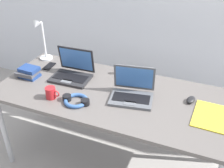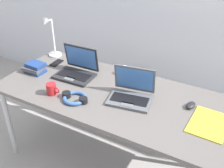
{
  "view_description": "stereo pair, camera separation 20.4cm",
  "coord_description": "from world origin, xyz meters",
  "px_view_note": "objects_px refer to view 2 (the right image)",
  "views": [
    {
      "loc": [
        0.66,
        -1.61,
        1.89
      ],
      "look_at": [
        0.0,
        0.0,
        0.82
      ],
      "focal_mm": 43.76,
      "sensor_mm": 36.0,
      "label": 1
    },
    {
      "loc": [
        0.84,
        -1.52,
        1.89
      ],
      "look_at": [
        0.0,
        0.0,
        0.82
      ],
      "focal_mm": 43.76,
      "sensor_mm": 36.0,
      "label": 2
    }
  ],
  "objects_px": {
    "pill_bottle": "(124,70)",
    "coffee_mug": "(52,89)",
    "paper_folder_center": "(209,124)",
    "desk_lamp": "(51,37)",
    "cell_phone": "(56,63)",
    "laptop_center": "(131,94)",
    "computer_mouse": "(191,105)",
    "book_stack": "(35,68)",
    "headphones": "(75,98)",
    "laptop_mid_desk": "(76,70)"
  },
  "relations": [
    {
      "from": "pill_bottle",
      "to": "laptop_center",
      "type": "bearing_deg",
      "value": -55.12
    },
    {
      "from": "laptop_center",
      "to": "coffee_mug",
      "type": "relative_size",
      "value": 3.06
    },
    {
      "from": "laptop_center",
      "to": "headphones",
      "type": "distance_m",
      "value": 0.41
    },
    {
      "from": "computer_mouse",
      "to": "coffee_mug",
      "type": "height_order",
      "value": "coffee_mug"
    },
    {
      "from": "headphones",
      "to": "computer_mouse",
      "type": "bearing_deg",
      "value": 22.71
    },
    {
      "from": "cell_phone",
      "to": "pill_bottle",
      "type": "xyz_separation_m",
      "value": [
        0.63,
        0.12,
        0.04
      ]
    },
    {
      "from": "laptop_mid_desk",
      "to": "coffee_mug",
      "type": "xyz_separation_m",
      "value": [
        0.0,
        -0.33,
        -0.0
      ]
    },
    {
      "from": "headphones",
      "to": "paper_folder_center",
      "type": "height_order",
      "value": "headphones"
    },
    {
      "from": "pill_bottle",
      "to": "coffee_mug",
      "type": "xyz_separation_m",
      "value": [
        -0.34,
        -0.53,
        0.0
      ]
    },
    {
      "from": "laptop_center",
      "to": "paper_folder_center",
      "type": "xyz_separation_m",
      "value": [
        0.57,
        -0.01,
        -0.04
      ]
    },
    {
      "from": "laptop_mid_desk",
      "to": "paper_folder_center",
      "type": "relative_size",
      "value": 1.06
    },
    {
      "from": "pill_bottle",
      "to": "book_stack",
      "type": "xyz_separation_m",
      "value": [
        -0.69,
        -0.33,
        -0.0
      ]
    },
    {
      "from": "headphones",
      "to": "coffee_mug",
      "type": "height_order",
      "value": "coffee_mug"
    },
    {
      "from": "computer_mouse",
      "to": "book_stack",
      "type": "height_order",
      "value": "book_stack"
    },
    {
      "from": "desk_lamp",
      "to": "paper_folder_center",
      "type": "xyz_separation_m",
      "value": [
        1.53,
        -0.29,
        -0.19
      ]
    },
    {
      "from": "headphones",
      "to": "pill_bottle",
      "type": "distance_m",
      "value": 0.53
    },
    {
      "from": "laptop_mid_desk",
      "to": "cell_phone",
      "type": "bearing_deg",
      "value": 163.36
    },
    {
      "from": "desk_lamp",
      "to": "coffee_mug",
      "type": "distance_m",
      "value": 0.67
    },
    {
      "from": "laptop_center",
      "to": "coffee_mug",
      "type": "bearing_deg",
      "value": -157.38
    },
    {
      "from": "laptop_mid_desk",
      "to": "book_stack",
      "type": "relative_size",
      "value": 1.76
    },
    {
      "from": "headphones",
      "to": "book_stack",
      "type": "xyz_separation_m",
      "value": [
        -0.55,
        0.18,
        0.02
      ]
    },
    {
      "from": "book_stack",
      "to": "coffee_mug",
      "type": "xyz_separation_m",
      "value": [
        0.35,
        -0.2,
        0.0
      ]
    },
    {
      "from": "laptop_mid_desk",
      "to": "paper_folder_center",
      "type": "distance_m",
      "value": 1.13
    },
    {
      "from": "desk_lamp",
      "to": "headphones",
      "type": "height_order",
      "value": "desk_lamp"
    },
    {
      "from": "desk_lamp",
      "to": "cell_phone",
      "type": "height_order",
      "value": "desk_lamp"
    },
    {
      "from": "pill_bottle",
      "to": "coffee_mug",
      "type": "bearing_deg",
      "value": -122.73
    },
    {
      "from": "pill_bottle",
      "to": "paper_folder_center",
      "type": "relative_size",
      "value": 0.25
    },
    {
      "from": "computer_mouse",
      "to": "pill_bottle",
      "type": "xyz_separation_m",
      "value": [
        -0.62,
        0.19,
        0.02
      ]
    },
    {
      "from": "paper_folder_center",
      "to": "cell_phone",
      "type": "bearing_deg",
      "value": 172.06
    },
    {
      "from": "desk_lamp",
      "to": "pill_bottle",
      "type": "relative_size",
      "value": 5.07
    },
    {
      "from": "coffee_mug",
      "to": "headphones",
      "type": "bearing_deg",
      "value": 5.61
    },
    {
      "from": "cell_phone",
      "to": "coffee_mug",
      "type": "xyz_separation_m",
      "value": [
        0.29,
        -0.41,
        0.04
      ]
    },
    {
      "from": "cell_phone",
      "to": "coffee_mug",
      "type": "bearing_deg",
      "value": -58.62
    },
    {
      "from": "desk_lamp",
      "to": "cell_phone",
      "type": "distance_m",
      "value": 0.24
    },
    {
      "from": "computer_mouse",
      "to": "desk_lamp",
      "type": "bearing_deg",
      "value": -174.95
    },
    {
      "from": "book_stack",
      "to": "cell_phone",
      "type": "bearing_deg",
      "value": 74.65
    },
    {
      "from": "laptop_center",
      "to": "computer_mouse",
      "type": "xyz_separation_m",
      "value": [
        0.41,
        0.11,
        -0.03
      ]
    },
    {
      "from": "desk_lamp",
      "to": "laptop_center",
      "type": "bearing_deg",
      "value": -16.08
    },
    {
      "from": "pill_bottle",
      "to": "cell_phone",
      "type": "bearing_deg",
      "value": -169.31
    },
    {
      "from": "laptop_mid_desk",
      "to": "cell_phone",
      "type": "xyz_separation_m",
      "value": [
        -0.29,
        0.09,
        -0.04
      ]
    },
    {
      "from": "laptop_center",
      "to": "headphones",
      "type": "bearing_deg",
      "value": -149.35
    },
    {
      "from": "laptop_mid_desk",
      "to": "coffee_mug",
      "type": "relative_size",
      "value": 2.9
    },
    {
      "from": "computer_mouse",
      "to": "headphones",
      "type": "distance_m",
      "value": 0.83
    },
    {
      "from": "coffee_mug",
      "to": "book_stack",
      "type": "bearing_deg",
      "value": 150.4
    },
    {
      "from": "pill_bottle",
      "to": "paper_folder_center",
      "type": "height_order",
      "value": "pill_bottle"
    },
    {
      "from": "computer_mouse",
      "to": "paper_folder_center",
      "type": "distance_m",
      "value": 0.2
    },
    {
      "from": "desk_lamp",
      "to": "headphones",
      "type": "bearing_deg",
      "value": -38.85
    },
    {
      "from": "cell_phone",
      "to": "headphones",
      "type": "height_order",
      "value": "headphones"
    },
    {
      "from": "laptop_mid_desk",
      "to": "pill_bottle",
      "type": "xyz_separation_m",
      "value": [
        0.35,
        0.21,
        -0.01
      ]
    },
    {
      "from": "book_stack",
      "to": "desk_lamp",
      "type": "bearing_deg",
      "value": 100.87
    }
  ]
}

